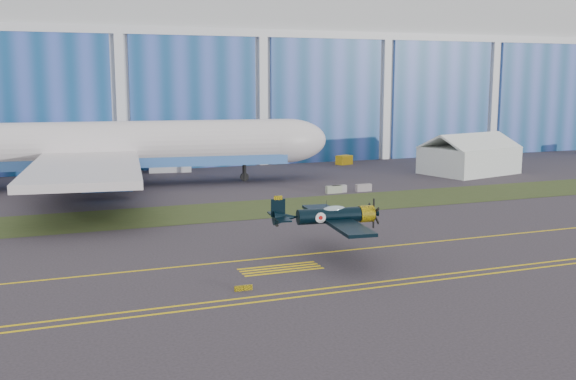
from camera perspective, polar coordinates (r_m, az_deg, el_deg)
name	(u,v)px	position (r m, az deg, el deg)	size (l,w,h in m)	color
ground	(433,227)	(63.93, 12.15, -3.08)	(260.00, 260.00, 0.00)	#3A343B
grass_median	(364,201)	(75.82, 6.43, -0.96)	(260.00, 10.00, 0.02)	#475128
hangar	(225,71)	(128.73, -5.40, 9.97)	(220.00, 45.70, 30.00)	silver
taxiway_centreline	(465,239)	(59.91, 14.74, -4.00)	(200.00, 0.20, 0.02)	yellow
edge_line_near	(542,267)	(52.73, 20.74, -6.13)	(80.00, 0.20, 0.02)	yellow
edge_line_far	(533,264)	(53.45, 20.03, -5.89)	(80.00, 0.20, 0.02)	yellow
hold_short_ladder	(281,269)	(48.99, -0.63, -6.67)	(6.00, 2.40, 0.02)	yellow
guard_board_left	(243,288)	(44.19, -3.80, -8.27)	(1.20, 0.15, 0.35)	yellow
warbird	(330,216)	(51.53, 3.54, -2.19)	(10.69, 12.46, 3.42)	black
jetliner	(97,94)	(88.50, -15.84, 7.84)	(73.80, 64.94, 23.45)	silver
tent	(469,153)	(100.89, 15.10, 3.02)	(14.58, 12.15, 5.89)	white
shipping_container	(170,163)	(100.83, -9.96, 2.27)	(6.10, 2.44, 2.64)	silver
tug	(344,160)	(108.39, 4.78, 2.55)	(2.48, 1.55, 1.45)	yellow
barrier_a	(334,190)	(80.94, 3.90, 0.04)	(2.00, 0.60, 0.90)	#97A087
barrier_b	(339,189)	(81.40, 4.31, 0.09)	(2.00, 0.60, 0.90)	#999597
barrier_c	(364,188)	(82.57, 6.41, 0.19)	(2.00, 0.60, 0.90)	gray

